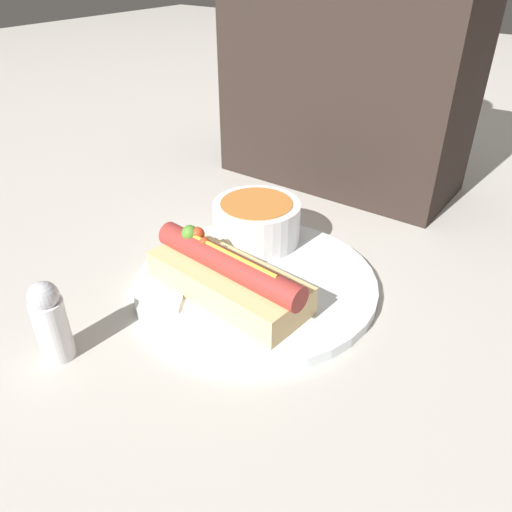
{
  "coord_description": "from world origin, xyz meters",
  "views": [
    {
      "loc": [
        0.27,
        -0.37,
        0.33
      ],
      "look_at": [
        0.0,
        0.0,
        0.04
      ],
      "focal_mm": 35.0,
      "sensor_mm": 36.0,
      "label": 1
    }
  ],
  "objects_px": {
    "soup_bowl": "(257,220)",
    "salt_shaker": "(50,321)",
    "hot_dog": "(227,276)",
    "seated_diner": "(350,40)",
    "spoon": "(194,252)"
  },
  "relations": [
    {
      "from": "spoon",
      "to": "salt_shaker",
      "type": "xyz_separation_m",
      "value": [
        0.0,
        -0.19,
        0.02
      ]
    },
    {
      "from": "spoon",
      "to": "seated_diner",
      "type": "height_order",
      "value": "seated_diner"
    },
    {
      "from": "soup_bowl",
      "to": "hot_dog",
      "type": "bearing_deg",
      "value": -69.04
    },
    {
      "from": "hot_dog",
      "to": "salt_shaker",
      "type": "xyz_separation_m",
      "value": [
        -0.08,
        -0.15,
        0.01
      ]
    },
    {
      "from": "hot_dog",
      "to": "spoon",
      "type": "height_order",
      "value": "hot_dog"
    },
    {
      "from": "soup_bowl",
      "to": "seated_diner",
      "type": "xyz_separation_m",
      "value": [
        -0.02,
        0.25,
        0.17
      ]
    },
    {
      "from": "spoon",
      "to": "seated_diner",
      "type": "relative_size",
      "value": 0.28
    },
    {
      "from": "soup_bowl",
      "to": "spoon",
      "type": "height_order",
      "value": "soup_bowl"
    },
    {
      "from": "spoon",
      "to": "hot_dog",
      "type": "bearing_deg",
      "value": -146.51
    },
    {
      "from": "salt_shaker",
      "to": "hot_dog",
      "type": "bearing_deg",
      "value": 63.22
    },
    {
      "from": "hot_dog",
      "to": "spoon",
      "type": "relative_size",
      "value": 1.37
    },
    {
      "from": "hot_dog",
      "to": "seated_diner",
      "type": "xyz_separation_m",
      "value": [
        -0.06,
        0.36,
        0.18
      ]
    },
    {
      "from": "spoon",
      "to": "salt_shaker",
      "type": "relative_size",
      "value": 1.65
    },
    {
      "from": "hot_dog",
      "to": "seated_diner",
      "type": "bearing_deg",
      "value": 105.43
    },
    {
      "from": "soup_bowl",
      "to": "salt_shaker",
      "type": "relative_size",
      "value": 1.29
    }
  ]
}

